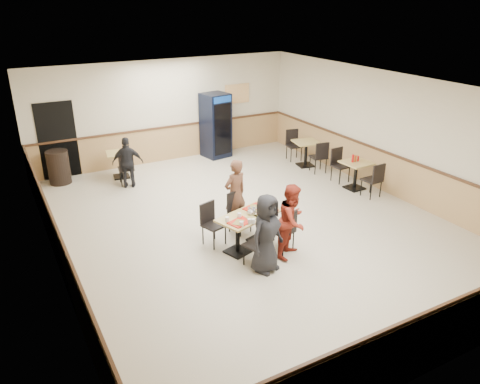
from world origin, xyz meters
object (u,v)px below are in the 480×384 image
main_table (249,225)px  side_table_near (356,171)px  diner_woman_left (266,234)px  trash_bin (59,167)px  diner_woman_right (292,221)px  pepsi_cooler (216,125)px  diner_man_opposite (235,194)px  lone_diner (128,163)px  side_table_far (306,150)px  back_table (120,161)px

main_table → side_table_near: (3.93, 1.32, 0.01)m
diner_woman_left → trash_bin: diner_woman_left is taller
diner_woman_right → pepsi_cooler: pepsi_cooler is taller
diner_woman_left → trash_bin: 6.83m
diner_woman_left → pepsi_cooler: size_ratio=0.76×
diner_man_opposite → trash_bin: diner_man_opposite is taller
diner_woman_left → side_table_near: 4.66m
diner_man_opposite → lone_diner: (-1.35, 3.37, -0.10)m
diner_woman_right → side_table_far: size_ratio=1.80×
back_table → main_table: bearing=-76.9°
back_table → trash_bin: trash_bin is taller
diner_woman_left → diner_man_opposite: 1.82m
lone_diner → diner_woman_right: bearing=130.3°
diner_man_opposite → lone_diner: 3.63m
main_table → side_table_far: 5.12m
diner_man_opposite → diner_woman_right: bearing=92.0°
main_table → trash_bin: (-2.73, 5.43, -0.02)m
main_table → diner_woman_right: 0.91m
diner_woman_right → back_table: (-1.74, 5.74, -0.26)m
main_table → lone_diner: lone_diner is taller
diner_woman_left → back_table: (-1.01, 5.97, -0.27)m
diner_man_opposite → side_table_near: bearing=174.3°
lone_diner → back_table: (0.00, 0.81, -0.20)m
diner_man_opposite → side_table_far: diner_man_opposite is taller
side_table_near → back_table: 6.34m
diner_man_opposite → side_table_far: (3.69, 2.48, -0.28)m
back_table → lone_diner: bearing=-90.0°
side_table_near → trash_bin: bearing=148.3°
diner_man_opposite → side_table_near: size_ratio=2.11×
diner_man_opposite → diner_woman_left: bearing=67.5°
diner_woman_left → side_table_far: diner_woman_left is taller
main_table → diner_woman_right: bearing=-67.6°
lone_diner → side_table_far: bearing=-169.1°
trash_bin → lone_diner: bearing=-36.8°
main_table → back_table: 5.21m
main_table → side_table_near: 4.14m
side_table_far → pepsi_cooler: (-1.91, 2.09, 0.49)m
main_table → trash_bin: bearing=99.3°
diner_woman_right → trash_bin: 6.93m
diner_man_opposite → trash_bin: 5.39m
diner_woman_left → back_table: 6.06m
main_table → diner_man_opposite: size_ratio=0.95×
diner_man_opposite → side_table_near: 3.80m
diner_woman_left → diner_man_opposite: diner_man_opposite is taller
diner_woman_left → side_table_far: size_ratio=1.84×
diner_woman_left → lone_diner: 5.26m
main_table → pepsi_cooler: (1.95, 5.47, 0.51)m
diner_woman_right → main_table: bearing=97.6°
diner_man_opposite → pepsi_cooler: (1.78, 4.57, 0.21)m
diner_man_opposite → back_table: 4.40m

